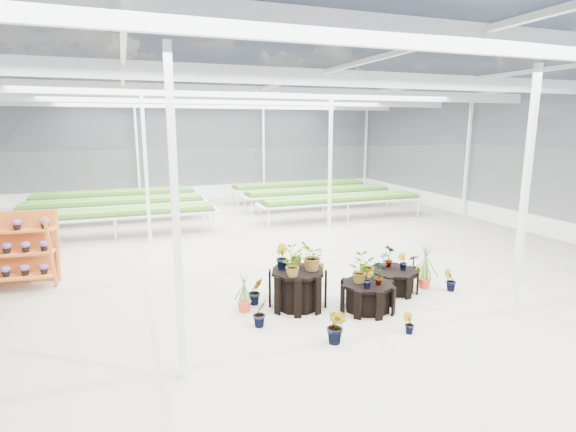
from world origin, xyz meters
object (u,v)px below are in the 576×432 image
object	(u,v)px
shelf_rack	(17,251)
plinth_low	(392,280)
plinth_mid	(367,296)
plinth_tall	(298,289)

from	to	relation	value
shelf_rack	plinth_low	bearing A→B (deg)	-15.96
plinth_low	shelf_rack	bearing A→B (deg)	158.42
plinth_mid	plinth_low	world-z (taller)	plinth_mid
plinth_tall	plinth_low	bearing A→B (deg)	2.60
plinth_mid	plinth_low	size ratio (longest dim) A/B	0.97
plinth_tall	plinth_mid	bearing A→B (deg)	-26.57
plinth_mid	shelf_rack	bearing A→B (deg)	150.58
plinth_tall	plinth_low	distance (m)	2.21
plinth_tall	shelf_rack	world-z (taller)	shelf_rack
plinth_tall	plinth_low	xyz separation A→B (m)	(2.20, 0.10, -0.13)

